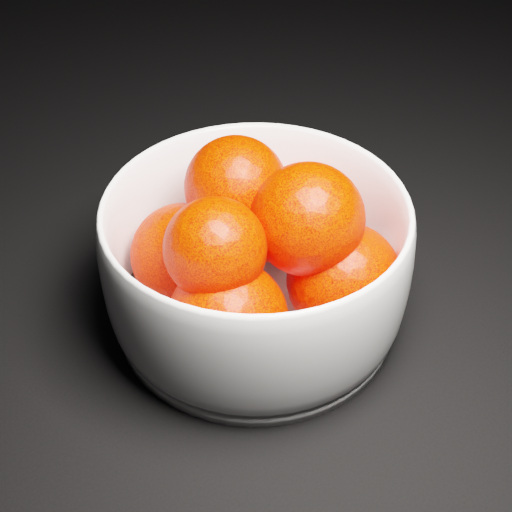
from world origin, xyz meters
TOP-DOWN VIEW (x-y plane):
  - bowl at (0.25, -0.21)m, footprint 0.25×0.25m
  - orange_pile at (0.25, -0.21)m, footprint 0.20×0.19m

SIDE VIEW (x-z plane):
  - bowl at x=0.25m, z-range 0.00..0.12m
  - orange_pile at x=0.25m, z-range 0.01..0.15m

